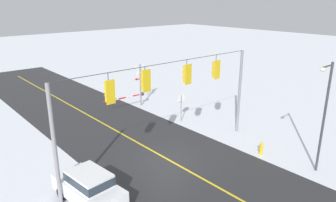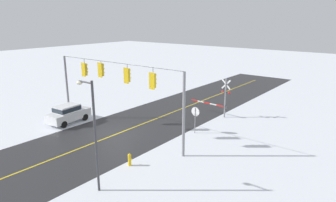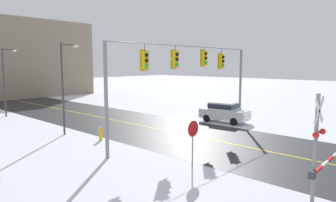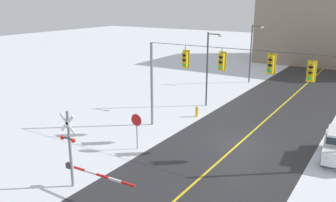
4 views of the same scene
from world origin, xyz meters
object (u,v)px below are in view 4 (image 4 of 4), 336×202
railroad_crossing (75,152)px  streetlamp_near (210,62)px  fire_hydrant (197,111)px  streetlamp_far (253,48)px  stop_sign (137,124)px

railroad_crossing → streetlamp_near: bearing=93.0°
fire_hydrant → streetlamp_far: bearing=92.3°
railroad_crossing → streetlamp_far: 27.68m
stop_sign → streetlamp_far: (-0.43, 22.10, 2.20)m
streetlamp_near → fire_hydrant: size_ratio=7.39×
railroad_crossing → streetlamp_far: size_ratio=0.69×
stop_sign → fire_hydrant: 7.90m
railroad_crossing → streetlamp_near: size_ratio=0.69×
stop_sign → railroad_crossing: bearing=-85.5°
streetlamp_far → fire_hydrant: 14.72m
railroad_crossing → fire_hydrant: railroad_crossing is taller
stop_sign → railroad_crossing: size_ratio=0.53×
streetlamp_far → fire_hydrant: size_ratio=7.39×
streetlamp_near → fire_hydrant: streetlamp_near is taller
fire_hydrant → streetlamp_near: bearing=100.0°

